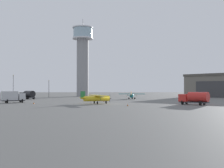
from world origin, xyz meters
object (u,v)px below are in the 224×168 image
Objects in this scene: airplane_yellow at (96,98)px; truck_fuel_tanker_black at (28,95)px; traffic_cone_near_left at (104,101)px; airplane_teal at (132,95)px; truck_fuel_tanker_red at (195,98)px; traffic_cone_mid_apron at (34,103)px; light_post_east at (13,84)px; truck_box_silver at (13,96)px; light_post_west at (49,87)px; control_tower at (83,56)px; traffic_cone_near_right at (128,105)px.

truck_fuel_tanker_black is (-24.61, 30.20, 0.18)m from airplane_yellow.
truck_fuel_tanker_black is 33.34m from traffic_cone_near_left.
truck_fuel_tanker_red is (10.15, -34.87, 0.35)m from airplane_teal.
airplane_yellow is 1.55× the size of truck_fuel_tanker_black.
airplane_yellow is 15.62m from traffic_cone_mid_apron.
truck_fuel_tanker_red is at bearing -41.37° from light_post_east.
truck_box_silver is 0.83× the size of light_post_west.
control_tower is 77.29m from truck_fuel_tanker_red.
truck_fuel_tanker_red is 0.68× the size of light_post_east.
traffic_cone_mid_apron is (18.80, -44.46, -5.36)m from light_post_east.
airplane_teal is 15.45× the size of traffic_cone_near_left.
traffic_cone_near_right is (27.25, -56.06, -4.27)m from light_post_west.
airplane_yellow is 18.77× the size of traffic_cone_near_right.
traffic_cone_near_left is at bearing -168.89° from truck_fuel_tanker_black.
traffic_cone_mid_apron is (-38.69, 6.17, -1.40)m from truck_fuel_tanker_red.
truck_fuel_tanker_black is 12.11× the size of traffic_cone_near_right.
truck_box_silver is 41.12m from light_post_east.
control_tower is at bearing 81.92° from traffic_cone_mid_apron.
control_tower is 3.57× the size of airplane_yellow.
light_post_west is at bearing 72.44° from airplane_teal.
truck_fuel_tanker_black is 18.07m from light_post_east.
airplane_yellow is (6.65, -63.19, -18.48)m from control_tower.
truck_box_silver is at bearing 134.98° from airplane_teal.
truck_fuel_tanker_black reaches higher than traffic_cone_mid_apron.
light_post_east is at bearing 77.47° from truck_box_silver.
airplane_yellow is at bearing -102.17° from traffic_cone_near_left.
light_post_west is 11.98× the size of traffic_cone_near_left.
traffic_cone_near_right is at bearing -177.56° from airplane_teal.
truck_fuel_tanker_black is at bearing 65.61° from truck_box_silver.
traffic_cone_near_right and traffic_cone_mid_apron have the same top height.
traffic_cone_near_right is (4.70, -18.98, -0.03)m from traffic_cone_near_left.
control_tower is at bearing 41.44° from airplane_teal.
light_post_east is (-14.09, -2.72, 1.09)m from light_post_west.
traffic_cone_mid_apron is (-28.54, -28.71, -1.05)m from airplane_teal.
truck_fuel_tanker_black is 31.16m from traffic_cone_mid_apron.
truck_box_silver is at bearing -92.92° from light_post_west.
control_tower is 3.96× the size of light_post_east.
light_post_east is (-9.76, 14.68, 3.97)m from truck_fuel_tanker_black.
traffic_cone_near_right is at bearing -55.32° from truck_box_silver.
light_post_west is 14.39m from light_post_east.
airplane_yellow reaches higher than traffic_cone_near_right.
truck_box_silver reaches higher than traffic_cone_near_right.
control_tower reaches higher than traffic_cone_near_left.
truck_box_silver is (-45.53, 11.49, 0.03)m from truck_fuel_tanker_red.
truck_box_silver is at bearing 30.82° from truck_fuel_tanker_red.
truck_fuel_tanker_black is at bearing 7.98° from truck_fuel_tanker_red.
traffic_cone_near_left is at bearing 161.61° from airplane_teal.
control_tower is 5.84× the size of truck_fuel_tanker_red.
control_tower is 66.94× the size of traffic_cone_near_right.
traffic_cone_near_left is at bearing 29.51° from traffic_cone_mid_apron.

